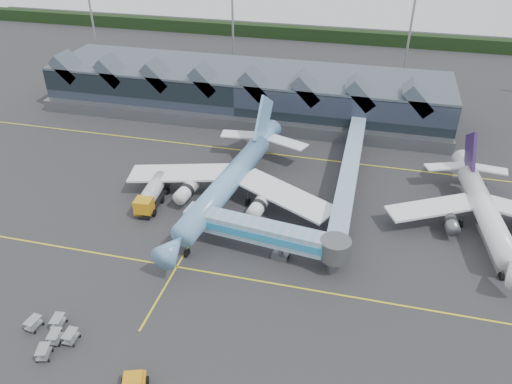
% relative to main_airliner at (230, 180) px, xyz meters
% --- Properties ---
extents(ground, '(260.00, 260.00, 0.00)m').
position_rel_main_airliner_xyz_m(ground, '(-2.48, -10.11, -3.98)').
color(ground, '#272729').
rests_on(ground, ground).
extents(taxi_stripes, '(120.00, 60.00, 0.01)m').
position_rel_main_airliner_xyz_m(taxi_stripes, '(-2.48, -0.11, -3.97)').
color(taxi_stripes, yellow).
rests_on(taxi_stripes, ground).
extents(tree_line_far, '(260.00, 4.00, 4.00)m').
position_rel_main_airliner_xyz_m(tree_line_far, '(-2.48, 99.89, -1.98)').
color(tree_line_far, black).
rests_on(tree_line_far, ground).
extents(terminal, '(90.00, 22.25, 12.52)m').
position_rel_main_airliner_xyz_m(terminal, '(-7.54, 37.24, 0.90)').
color(terminal, black).
rests_on(terminal, ground).
extents(light_masts, '(132.40, 42.56, 22.45)m').
position_rel_main_airliner_xyz_m(light_masts, '(18.52, 52.69, 8.51)').
color(light_masts, gray).
rests_on(light_masts, ground).
extents(main_airliner, '(36.39, 42.16, 13.54)m').
position_rel_main_airliner_xyz_m(main_airliner, '(0.00, 0.00, 0.00)').
color(main_airliner, '#659BCD').
rests_on(main_airliner, ground).
extents(regional_jet, '(29.33, 32.21, 11.05)m').
position_rel_main_airliner_xyz_m(regional_jet, '(39.47, 2.20, -0.47)').
color(regional_jet, white).
rests_on(regional_jet, ground).
extents(jet_bridge, '(24.26, 6.39, 5.30)m').
position_rel_main_airliner_xyz_m(jet_bridge, '(10.13, -12.44, -0.36)').
color(jet_bridge, '#75A9C3').
rests_on(jet_bridge, ground).
extents(fuel_truck, '(3.74, 10.89, 3.63)m').
position_rel_main_airliner_xyz_m(fuel_truck, '(-12.20, -3.82, -1.95)').
color(fuel_truck, black).
rests_on(fuel_truck, ground).
extents(baggage_carts, '(6.89, 6.67, 1.39)m').
position_rel_main_airliner_xyz_m(baggage_carts, '(-11.78, -33.56, -3.20)').
color(baggage_carts, '#9A9EA3').
rests_on(baggage_carts, ground).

